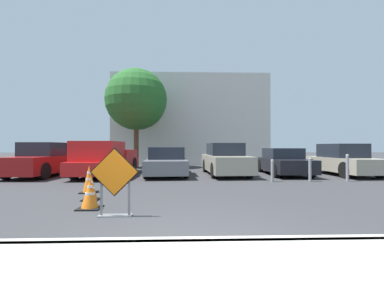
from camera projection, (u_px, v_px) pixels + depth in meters
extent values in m
plane|color=#333335|center=(185.00, 173.00, 13.44)|extent=(96.00, 96.00, 0.00)
cube|color=#ADAAA3|center=(189.00, 244.00, 3.45)|extent=(21.77, 0.20, 0.14)
cube|color=black|center=(115.00, 172.00, 5.07)|extent=(0.96, 0.02, 0.96)
cube|color=orange|center=(114.00, 172.00, 5.05)|extent=(0.91, 0.02, 0.91)
cube|color=slate|center=(115.00, 216.00, 5.10)|extent=(0.67, 0.20, 0.02)
cube|color=slate|center=(101.00, 194.00, 5.10)|extent=(0.04, 0.04, 0.88)
cube|color=slate|center=(129.00, 194.00, 5.12)|extent=(0.04, 0.04, 0.88)
cube|color=black|center=(90.00, 208.00, 5.72)|extent=(0.49, 0.49, 0.03)
cone|color=orange|center=(90.00, 193.00, 5.72)|extent=(0.37, 0.37, 0.64)
cylinder|color=white|center=(90.00, 187.00, 5.73)|extent=(0.11, 0.11, 0.06)
cylinder|color=white|center=(90.00, 194.00, 5.72)|extent=(0.20, 0.20, 0.06)
cube|color=black|center=(91.00, 199.00, 6.65)|extent=(0.41, 0.41, 0.03)
cone|color=orange|center=(91.00, 187.00, 6.65)|extent=(0.31, 0.31, 0.60)
cylinder|color=white|center=(91.00, 182.00, 6.65)|extent=(0.10, 0.10, 0.05)
cylinder|color=white|center=(91.00, 188.00, 6.65)|extent=(0.17, 0.17, 0.05)
cube|color=black|center=(89.00, 192.00, 7.69)|extent=(0.46, 0.46, 0.03)
cone|color=orange|center=(89.00, 179.00, 7.69)|extent=(0.34, 0.34, 0.79)
cylinder|color=white|center=(89.00, 173.00, 7.70)|extent=(0.11, 0.11, 0.07)
cylinder|color=white|center=(89.00, 179.00, 7.69)|extent=(0.19, 0.19, 0.07)
cube|color=maroon|center=(45.00, 164.00, 12.10)|extent=(2.03, 4.48, 0.75)
cube|color=#1E232D|center=(46.00, 149.00, 12.22)|extent=(1.68, 2.10, 0.63)
cylinder|color=black|center=(44.00, 171.00, 10.72)|extent=(0.24, 0.73, 0.72)
cylinder|color=black|center=(6.00, 171.00, 10.76)|extent=(0.24, 0.73, 0.72)
cylinder|color=black|center=(75.00, 166.00, 13.44)|extent=(0.24, 0.73, 0.72)
cylinder|color=black|center=(45.00, 166.00, 13.48)|extent=(0.24, 0.73, 0.72)
cube|color=red|center=(107.00, 165.00, 12.43)|extent=(2.09, 5.26, 0.55)
cube|color=red|center=(99.00, 151.00, 11.26)|extent=(1.85, 2.13, 0.85)
cube|color=red|center=(120.00, 153.00, 14.67)|extent=(1.85, 0.15, 0.45)
cube|color=red|center=(131.00, 154.00, 13.48)|extent=(0.16, 2.50, 0.45)
cube|color=red|center=(96.00, 154.00, 13.47)|extent=(0.16, 2.50, 0.45)
cylinder|color=black|center=(117.00, 170.00, 10.87)|extent=(0.26, 0.79, 0.79)
cylinder|color=black|center=(74.00, 170.00, 10.85)|extent=(0.26, 0.79, 0.79)
cylinder|color=black|center=(133.00, 165.00, 14.00)|extent=(0.26, 0.79, 0.79)
cylinder|color=black|center=(100.00, 165.00, 13.98)|extent=(0.26, 0.79, 0.79)
cube|color=slate|center=(167.00, 165.00, 12.45)|extent=(2.08, 4.41, 0.61)
cube|color=#1E232D|center=(167.00, 153.00, 12.56)|extent=(1.74, 2.07, 0.56)
cylinder|color=black|center=(186.00, 171.00, 11.18)|extent=(0.23, 0.65, 0.65)
cylinder|color=black|center=(146.00, 171.00, 11.04)|extent=(0.23, 0.65, 0.65)
cylinder|color=black|center=(183.00, 166.00, 13.85)|extent=(0.23, 0.65, 0.65)
cylinder|color=black|center=(151.00, 166.00, 13.71)|extent=(0.23, 0.65, 0.65)
cube|color=#A39984|center=(225.00, 163.00, 12.68)|extent=(1.96, 4.67, 0.76)
cube|color=#1E232D|center=(225.00, 149.00, 12.80)|extent=(1.64, 2.18, 0.61)
cylinder|color=black|center=(250.00, 170.00, 11.32)|extent=(0.23, 0.70, 0.69)
cylinder|color=black|center=(214.00, 170.00, 11.19)|extent=(0.23, 0.70, 0.69)
cylinder|color=black|center=(234.00, 165.00, 14.16)|extent=(0.23, 0.70, 0.69)
cylinder|color=black|center=(205.00, 166.00, 14.03)|extent=(0.23, 0.70, 0.69)
cube|color=black|center=(283.00, 165.00, 12.70)|extent=(1.85, 4.24, 0.61)
cube|color=#1E232D|center=(282.00, 153.00, 12.81)|extent=(1.57, 1.97, 0.51)
cylinder|color=black|center=(311.00, 170.00, 11.40)|extent=(0.22, 0.70, 0.70)
cylinder|color=black|center=(276.00, 170.00, 11.40)|extent=(0.22, 0.70, 0.70)
cylinder|color=black|center=(289.00, 166.00, 13.99)|extent=(0.22, 0.70, 0.70)
cylinder|color=black|center=(260.00, 166.00, 13.99)|extent=(0.22, 0.70, 0.70)
cube|color=#A39984|center=(343.00, 164.00, 12.51)|extent=(1.84, 4.25, 0.65)
cube|color=#1E232D|center=(342.00, 151.00, 12.62)|extent=(1.57, 1.98, 0.67)
cylinder|color=black|center=(380.00, 170.00, 11.25)|extent=(0.22, 0.72, 0.72)
cylinder|color=black|center=(345.00, 170.00, 11.16)|extent=(0.22, 0.72, 0.72)
cylinder|color=black|center=(342.00, 166.00, 13.86)|extent=(0.22, 0.72, 0.72)
cylinder|color=black|center=(313.00, 166.00, 13.76)|extent=(0.22, 0.72, 0.72)
cylinder|color=gray|center=(272.00, 171.00, 10.13)|extent=(0.11, 0.11, 0.82)
sphere|color=gray|center=(272.00, 161.00, 10.13)|extent=(0.12, 0.12, 0.12)
cylinder|color=gray|center=(310.00, 170.00, 10.18)|extent=(0.11, 0.11, 0.89)
sphere|color=gray|center=(310.00, 159.00, 10.18)|extent=(0.12, 0.12, 0.12)
cylinder|color=gray|center=(347.00, 168.00, 10.23)|extent=(0.11, 0.11, 1.02)
sphere|color=gray|center=(347.00, 156.00, 10.24)|extent=(0.12, 0.12, 0.12)
cube|color=beige|center=(190.00, 121.00, 22.23)|extent=(12.39, 5.00, 7.14)
cylinder|color=#513823|center=(136.00, 145.00, 17.08)|extent=(0.32, 0.32, 3.00)
sphere|color=#235B23|center=(136.00, 99.00, 17.11)|extent=(4.08, 4.08, 4.08)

